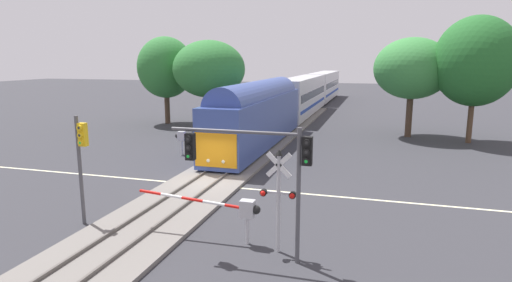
{
  "coord_description": "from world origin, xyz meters",
  "views": [
    {
      "loc": [
        9.55,
        -22.04,
        7.22
      ],
      "look_at": [
        2.0,
        3.87,
        2.0
      ],
      "focal_mm": 29.87,
      "sensor_mm": 36.0,
      "label": 1
    }
  ],
  "objects_px": {
    "crossing_signal_mast": "(278,191)",
    "traffic_signal_median": "(81,153)",
    "oak_far_right": "(412,69)",
    "pine_left_background": "(166,68)",
    "oak_behind_train": "(209,69)",
    "crossing_gate_far": "(191,137)",
    "maple_right_background": "(476,61)",
    "traffic_signal_near_right": "(258,160)",
    "commuter_train": "(301,95)",
    "crossing_gate_near": "(235,208)"
  },
  "relations": [
    {
      "from": "commuter_train",
      "to": "traffic_signal_median",
      "type": "bearing_deg",
      "value": -94.02
    },
    {
      "from": "crossing_signal_mast",
      "to": "traffic_signal_median",
      "type": "distance_m",
      "value": 8.84
    },
    {
      "from": "commuter_train",
      "to": "maple_right_background",
      "type": "xyz_separation_m",
      "value": [
        17.18,
        -12.75,
        4.26
      ]
    },
    {
      "from": "commuter_train",
      "to": "crossing_gate_far",
      "type": "xyz_separation_m",
      "value": [
        -3.99,
        -24.1,
        -1.33
      ]
    },
    {
      "from": "crossing_gate_far",
      "to": "oak_behind_train",
      "type": "distance_m",
      "value": 13.76
    },
    {
      "from": "crossing_gate_far",
      "to": "pine_left_background",
      "type": "distance_m",
      "value": 17.81
    },
    {
      "from": "traffic_signal_near_right",
      "to": "pine_left_background",
      "type": "bearing_deg",
      "value": 123.16
    },
    {
      "from": "maple_right_background",
      "to": "traffic_signal_near_right",
      "type": "bearing_deg",
      "value": -113.89
    },
    {
      "from": "commuter_train",
      "to": "maple_right_background",
      "type": "distance_m",
      "value": 21.81
    },
    {
      "from": "crossing_gate_near",
      "to": "maple_right_background",
      "type": "relative_size",
      "value": 0.49
    },
    {
      "from": "crossing_signal_mast",
      "to": "crossing_gate_far",
      "type": "distance_m",
      "value": 17.51
    },
    {
      "from": "traffic_signal_median",
      "to": "oak_behind_train",
      "type": "relative_size",
      "value": 0.53
    },
    {
      "from": "oak_far_right",
      "to": "pine_left_background",
      "type": "height_order",
      "value": "pine_left_background"
    },
    {
      "from": "traffic_signal_near_right",
      "to": "traffic_signal_median",
      "type": "xyz_separation_m",
      "value": [
        -8.21,
        0.98,
        -0.47
      ]
    },
    {
      "from": "crossing_gate_near",
      "to": "traffic_signal_near_right",
      "type": "bearing_deg",
      "value": -39.62
    },
    {
      "from": "crossing_signal_mast",
      "to": "traffic_signal_near_right",
      "type": "relative_size",
      "value": 0.76
    },
    {
      "from": "commuter_train",
      "to": "traffic_signal_median",
      "type": "height_order",
      "value": "commuter_train"
    },
    {
      "from": "traffic_signal_near_right",
      "to": "traffic_signal_median",
      "type": "bearing_deg",
      "value": 173.22
    },
    {
      "from": "crossing_gate_near",
      "to": "commuter_train",
      "type": "bearing_deg",
      "value": 96.42
    },
    {
      "from": "commuter_train",
      "to": "crossing_signal_mast",
      "type": "bearing_deg",
      "value": -80.93
    },
    {
      "from": "traffic_signal_near_right",
      "to": "commuter_train",
      "type": "bearing_deg",
      "value": 98.08
    },
    {
      "from": "traffic_signal_near_right",
      "to": "oak_behind_train",
      "type": "relative_size",
      "value": 0.57
    },
    {
      "from": "maple_right_background",
      "to": "oak_behind_train",
      "type": "bearing_deg",
      "value": 177.57
    },
    {
      "from": "crossing_gate_near",
      "to": "crossing_gate_far",
      "type": "xyz_separation_m",
      "value": [
        -8.27,
        13.87,
        -0.02
      ]
    },
    {
      "from": "oak_far_right",
      "to": "crossing_gate_near",
      "type": "bearing_deg",
      "value": -106.55
    },
    {
      "from": "pine_left_background",
      "to": "oak_behind_train",
      "type": "bearing_deg",
      "value": -17.2
    },
    {
      "from": "pine_left_background",
      "to": "maple_right_background",
      "type": "relative_size",
      "value": 0.89
    },
    {
      "from": "crossing_signal_mast",
      "to": "oak_far_right",
      "type": "bearing_deg",
      "value": 77.32
    },
    {
      "from": "pine_left_background",
      "to": "oak_far_right",
      "type": "bearing_deg",
      "value": -2.84
    },
    {
      "from": "oak_far_right",
      "to": "maple_right_background",
      "type": "distance_m",
      "value": 5.23
    },
    {
      "from": "commuter_train",
      "to": "crossing_signal_mast",
      "type": "xyz_separation_m",
      "value": [
        6.12,
        -38.36,
        -0.31
      ]
    },
    {
      "from": "crossing_signal_mast",
      "to": "pine_left_background",
      "type": "height_order",
      "value": "pine_left_background"
    },
    {
      "from": "crossing_gate_near",
      "to": "oak_far_right",
      "type": "bearing_deg",
      "value": 73.45
    },
    {
      "from": "oak_far_right",
      "to": "crossing_gate_far",
      "type": "bearing_deg",
      "value": -141.4
    },
    {
      "from": "oak_far_right",
      "to": "maple_right_background",
      "type": "height_order",
      "value": "maple_right_background"
    },
    {
      "from": "oak_far_right",
      "to": "pine_left_background",
      "type": "distance_m",
      "value": 25.79
    },
    {
      "from": "traffic_signal_median",
      "to": "oak_far_right",
      "type": "relative_size",
      "value": 0.53
    },
    {
      "from": "oak_behind_train",
      "to": "oak_far_right",
      "type": "bearing_deg",
      "value": 1.62
    },
    {
      "from": "traffic_signal_median",
      "to": "oak_far_right",
      "type": "distance_m",
      "value": 30.92
    },
    {
      "from": "traffic_signal_median",
      "to": "oak_behind_train",
      "type": "bearing_deg",
      "value": 100.52
    },
    {
      "from": "crossing_gate_far",
      "to": "oak_far_right",
      "type": "bearing_deg",
      "value": 38.6
    },
    {
      "from": "oak_behind_train",
      "to": "pine_left_background",
      "type": "bearing_deg",
      "value": 162.8
    },
    {
      "from": "crossing_signal_mast",
      "to": "maple_right_background",
      "type": "bearing_deg",
      "value": 66.65
    },
    {
      "from": "crossing_gate_near",
      "to": "oak_far_right",
      "type": "distance_m",
      "value": 28.42
    },
    {
      "from": "commuter_train",
      "to": "crossing_gate_far",
      "type": "distance_m",
      "value": 24.46
    },
    {
      "from": "crossing_gate_near",
      "to": "traffic_signal_median",
      "type": "height_order",
      "value": "traffic_signal_median"
    },
    {
      "from": "commuter_train",
      "to": "crossing_gate_far",
      "type": "height_order",
      "value": "commuter_train"
    },
    {
      "from": "crossing_gate_far",
      "to": "traffic_signal_median",
      "type": "bearing_deg",
      "value": -84.58
    },
    {
      "from": "commuter_train",
      "to": "crossing_gate_far",
      "type": "bearing_deg",
      "value": -99.41
    },
    {
      "from": "commuter_train",
      "to": "traffic_signal_near_right",
      "type": "relative_size",
      "value": 11.96
    }
  ]
}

